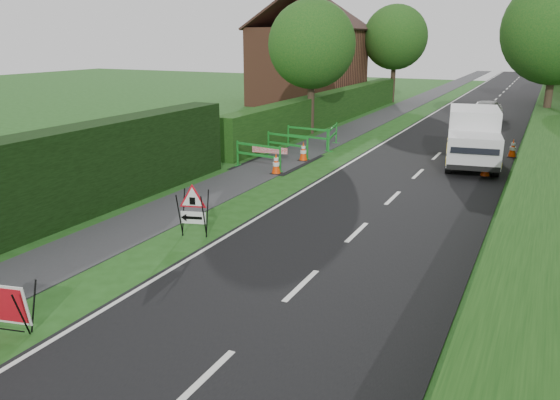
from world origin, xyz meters
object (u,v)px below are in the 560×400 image
(red_rect_sign, at_px, (0,305))
(hatchback_car, at_px, (485,111))
(triangle_sign, at_px, (191,207))
(works_van, at_px, (473,136))

(red_rect_sign, xyz_separation_m, hatchback_car, (4.44, 29.02, 0.14))
(red_rect_sign, xyz_separation_m, triangle_sign, (0.23, 5.25, 0.30))
(red_rect_sign, height_order, works_van, works_van)
(red_rect_sign, relative_size, hatchback_car, 0.30)
(works_van, bearing_deg, hatchback_car, 85.10)
(red_rect_sign, xyz_separation_m, works_van, (5.34, 16.80, 0.63))
(works_van, bearing_deg, triangle_sign, -123.01)
(red_rect_sign, distance_m, works_van, 17.64)
(hatchback_car, bearing_deg, red_rect_sign, -92.80)
(triangle_sign, relative_size, works_van, 0.23)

